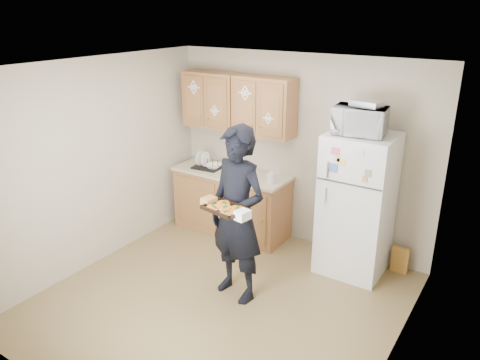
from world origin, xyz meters
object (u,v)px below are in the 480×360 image
object	(u,v)px
baking_tray	(225,209)
dish_rack	(207,163)
refrigerator	(357,205)
person	(237,215)
microwave	(360,121)

from	to	relation	value
baking_tray	dish_rack	world-z (taller)	baking_tray
refrigerator	person	world-z (taller)	person
refrigerator	baking_tray	world-z (taller)	refrigerator
person	dish_rack	distance (m)	1.77
person	microwave	xyz separation A→B (m)	(0.83, 1.17, 0.89)
baking_tray	person	bearing A→B (deg)	110.46
person	microwave	bearing A→B (deg)	64.61
baking_tray	refrigerator	bearing A→B (deg)	71.78
baking_tray	dish_rack	bearing A→B (deg)	142.20
person	baking_tray	size ratio (longest dim) A/B	4.74
microwave	refrigerator	bearing A→B (deg)	46.76
baking_tray	microwave	distance (m)	1.80
person	baking_tray	bearing A→B (deg)	-69.54
refrigerator	dish_rack	xyz separation A→B (m)	(-2.17, -0.01, 0.13)
person	dish_rack	bearing A→B (deg)	147.32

